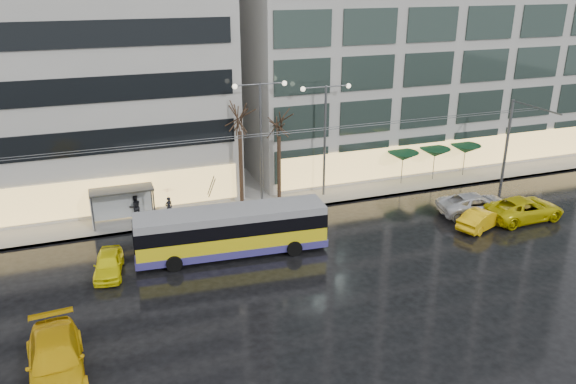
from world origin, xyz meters
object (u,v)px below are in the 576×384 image
trolleybus (232,233)px  taxi_a (109,264)px  street_lamp_near (261,127)px  bus_shelter (116,198)px

trolleybus → taxi_a: (-7.31, 0.03, -0.81)m
trolleybus → street_lamp_near: 9.29m
taxi_a → trolleybus: bearing=7.8°
street_lamp_near → bus_shelter: bearing=-179.4°
trolleybus → bus_shelter: bearing=132.4°
bus_shelter → taxi_a: bearing=-98.5°
taxi_a → bus_shelter: bearing=89.5°
trolleybus → bus_shelter: 9.33m
street_lamp_near → taxi_a: (-11.41, -6.97, -5.34)m
bus_shelter → street_lamp_near: bearing=0.6°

